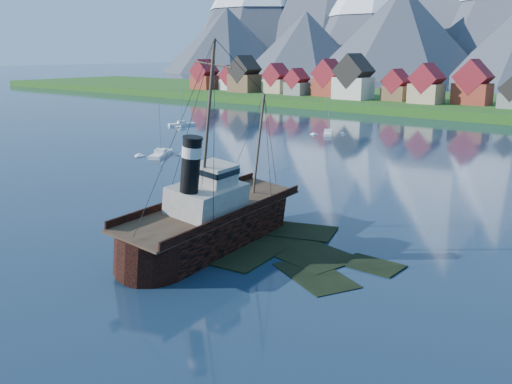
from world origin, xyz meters
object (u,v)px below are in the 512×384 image
Objects in this scene: tugboat_wreck at (220,217)px; sailboat_b at (182,125)px; sailboat_c at (328,134)px; sailboat_a at (161,155)px.

tugboat_wreck reaches higher than sailboat_b.
tugboat_wreck is 2.83× the size of sailboat_c.
sailboat_a is 48.53m from sailboat_b.
sailboat_a reaches higher than sailboat_b.
tugboat_wreck reaches higher than sailboat_a.
sailboat_b is at bearing 131.79° from tugboat_wreck.
sailboat_a is 1.09× the size of sailboat_c.
sailboat_c is at bearing 107.15° from tugboat_wreck.
tugboat_wreck is 88.70m from sailboat_c.
sailboat_b is 44.27m from sailboat_c.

